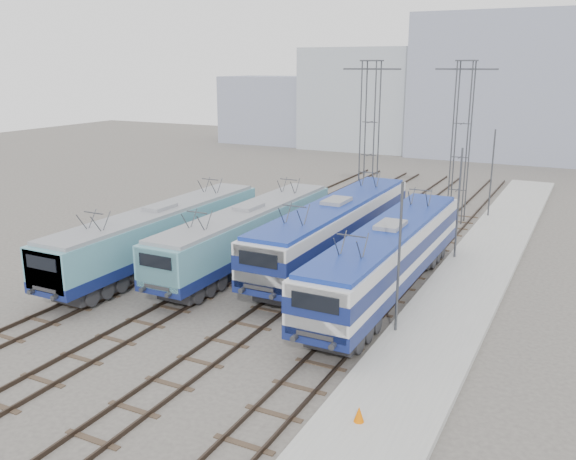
# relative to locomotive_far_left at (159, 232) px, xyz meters

# --- Properties ---
(ground) EXTENTS (160.00, 160.00, 0.00)m
(ground) POSITION_rel_locomotive_far_left_xyz_m (6.75, -4.84, -2.18)
(ground) COLOR #514C47
(platform) EXTENTS (4.00, 70.00, 0.30)m
(platform) POSITION_rel_locomotive_far_left_xyz_m (16.95, 3.16, -2.03)
(platform) COLOR #9E9E99
(platform) RESTS_ON ground
(locomotive_far_left) EXTENTS (2.77, 17.48, 3.29)m
(locomotive_far_left) POSITION_rel_locomotive_far_left_xyz_m (0.00, 0.00, 0.00)
(locomotive_far_left) COLOR navy
(locomotive_far_left) RESTS_ON ground
(locomotive_center_left) EXTENTS (2.74, 17.29, 3.25)m
(locomotive_center_left) POSITION_rel_locomotive_far_left_xyz_m (4.50, 2.58, -0.02)
(locomotive_center_left) COLOR navy
(locomotive_center_left) RESTS_ON ground
(locomotive_center_right) EXTENTS (2.96, 18.75, 3.53)m
(locomotive_center_right) POSITION_rel_locomotive_far_left_xyz_m (9.00, 5.21, 0.20)
(locomotive_center_right) COLOR navy
(locomotive_center_right) RESTS_ON ground
(locomotive_far_right) EXTENTS (2.90, 18.37, 3.45)m
(locomotive_far_right) POSITION_rel_locomotive_far_left_xyz_m (13.50, 1.53, 0.16)
(locomotive_far_right) COLOR navy
(locomotive_far_right) RESTS_ON ground
(catenary_tower_west) EXTENTS (4.50, 1.20, 12.00)m
(catenary_tower_west) POSITION_rel_locomotive_far_left_xyz_m (6.75, 17.16, 4.46)
(catenary_tower_west) COLOR #3F4247
(catenary_tower_west) RESTS_ON ground
(catenary_tower_east) EXTENTS (4.50, 1.20, 12.00)m
(catenary_tower_east) POSITION_rel_locomotive_far_left_xyz_m (13.25, 19.16, 4.46)
(catenary_tower_east) COLOR #3F4247
(catenary_tower_east) RESTS_ON ground
(mast_front) EXTENTS (0.12, 0.12, 7.00)m
(mast_front) POSITION_rel_locomotive_far_left_xyz_m (15.35, -2.84, 1.32)
(mast_front) COLOR #3F4247
(mast_front) RESTS_ON ground
(mast_mid) EXTENTS (0.12, 0.12, 7.00)m
(mast_mid) POSITION_rel_locomotive_far_left_xyz_m (15.35, 9.16, 1.32)
(mast_mid) COLOR #3F4247
(mast_mid) RESTS_ON ground
(mast_rear) EXTENTS (0.12, 0.12, 7.00)m
(mast_rear) POSITION_rel_locomotive_far_left_xyz_m (15.35, 21.16, 1.32)
(mast_rear) COLOR #3F4247
(mast_rear) RESTS_ON ground
(safety_cone) EXTENTS (0.35, 0.35, 0.55)m
(safety_cone) POSITION_rel_locomotive_far_left_xyz_m (16.45, -10.37, -1.61)
(safety_cone) COLOR #DD6000
(safety_cone) RESTS_ON platform
(building_west) EXTENTS (18.00, 12.00, 14.00)m
(building_west) POSITION_rel_locomotive_far_left_xyz_m (-7.25, 57.16, 4.82)
(building_west) COLOR #98A1AA
(building_west) RESTS_ON ground
(building_center) EXTENTS (22.00, 14.00, 18.00)m
(building_center) POSITION_rel_locomotive_far_left_xyz_m (10.75, 57.16, 6.82)
(building_center) COLOR gray
(building_center) RESTS_ON ground
(building_far_west) EXTENTS (14.00, 10.00, 10.00)m
(building_far_west) POSITION_rel_locomotive_far_left_xyz_m (-23.25, 57.16, 2.82)
(building_far_west) COLOR gray
(building_far_west) RESTS_ON ground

